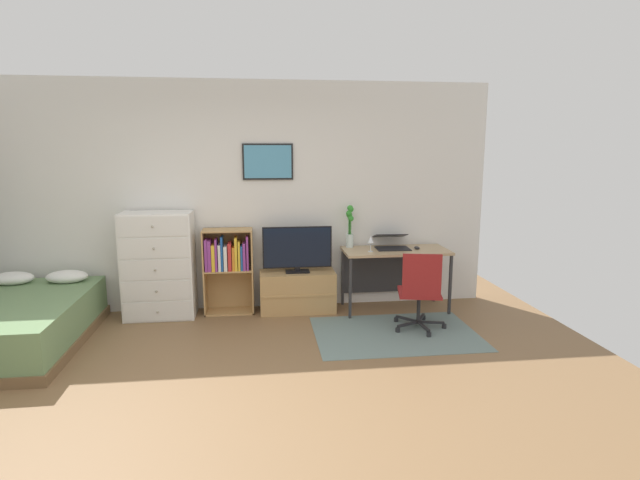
% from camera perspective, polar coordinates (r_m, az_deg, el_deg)
% --- Properties ---
extents(ground_plane, '(7.20, 7.20, 0.00)m').
position_cam_1_polar(ground_plane, '(4.05, -10.58, -18.04)').
color(ground_plane, brown).
extents(wall_back_with_posters, '(6.12, 0.09, 2.70)m').
position_cam_1_polar(wall_back_with_posters, '(6.02, -9.62, 4.88)').
color(wall_back_with_posters, silver).
rests_on(wall_back_with_posters, ground_plane).
extents(area_rug, '(1.70, 1.20, 0.01)m').
position_cam_1_polar(area_rug, '(5.40, 8.62, -10.48)').
color(area_rug, slate).
rests_on(area_rug, ground_plane).
extents(bed, '(1.31, 1.92, 0.59)m').
position_cam_1_polar(bed, '(5.78, -31.54, -8.09)').
color(bed, brown).
rests_on(bed, ground_plane).
extents(dresser, '(0.78, 0.46, 1.22)m').
position_cam_1_polar(dresser, '(5.97, -17.93, -2.77)').
color(dresser, white).
rests_on(dresser, ground_plane).
extents(bookshelf, '(0.57, 0.30, 1.00)m').
position_cam_1_polar(bookshelf, '(5.93, -10.53, -2.56)').
color(bookshelf, tan).
rests_on(bookshelf, ground_plane).
extents(tv_stand, '(0.89, 0.41, 0.48)m').
position_cam_1_polar(tv_stand, '(5.99, -2.58, -5.88)').
color(tv_stand, tan).
rests_on(tv_stand, ground_plane).
extents(television, '(0.81, 0.16, 0.55)m').
position_cam_1_polar(television, '(5.84, -2.61, -1.11)').
color(television, black).
rests_on(television, tv_stand).
extents(desk, '(1.24, 0.58, 0.74)m').
position_cam_1_polar(desk, '(6.08, 8.40, -2.19)').
color(desk, tan).
rests_on(desk, ground_plane).
extents(office_chair, '(0.58, 0.57, 0.86)m').
position_cam_1_polar(office_chair, '(5.38, 11.38, -5.55)').
color(office_chair, '#232326').
rests_on(office_chair, ground_plane).
extents(laptop, '(0.41, 0.44, 0.17)m').
position_cam_1_polar(laptop, '(6.06, 8.16, -0.27)').
color(laptop, black).
rests_on(laptop, desk).
extents(computer_mouse, '(0.06, 0.10, 0.03)m').
position_cam_1_polar(computer_mouse, '(6.04, 11.02, -0.87)').
color(computer_mouse, '#262628').
rests_on(computer_mouse, desk).
extents(bamboo_vase, '(0.09, 0.09, 0.51)m').
position_cam_1_polar(bamboo_vase, '(6.01, 3.43, 1.71)').
color(bamboo_vase, silver).
rests_on(bamboo_vase, desk).
extents(wine_glass, '(0.07, 0.07, 0.18)m').
position_cam_1_polar(wine_glass, '(5.79, 5.81, -0.03)').
color(wine_glass, silver).
rests_on(wine_glass, desk).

